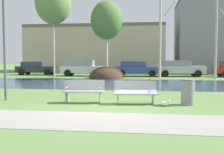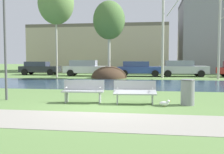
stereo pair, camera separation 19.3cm
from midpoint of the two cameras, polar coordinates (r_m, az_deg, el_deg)
ground_plane at (r=19.40m, az=3.93°, el=-1.17°), size 120.00×120.00×0.00m
paved_path_strip at (r=7.61m, az=-3.58°, el=-9.08°), size 60.00×2.26×0.01m
river_band at (r=18.39m, az=3.67°, el=-1.44°), size 80.00×7.60×0.01m
soil_mound at (r=23.97m, az=-0.39°, el=-0.20°), size 3.10×3.38×2.09m
bench_left at (r=10.62m, az=-5.51°, el=-2.83°), size 1.64×0.68×0.87m
bench_right at (r=10.32m, az=5.34°, el=-3.03°), size 1.64×0.68×0.87m
trash_bin at (r=10.41m, az=16.05°, el=-2.98°), size 0.52×0.52×0.95m
seagull at (r=9.91m, az=11.52°, el=-5.37°), size 0.40×0.15×0.25m
streetlamp at (r=12.11m, az=-21.18°, el=12.47°), size 0.32×0.32×5.35m
birch_far_left at (r=25.35m, az=-11.42°, el=14.94°), size 3.16×3.16×8.51m
birch_left at (r=23.70m, az=-0.38°, el=11.75°), size 2.73×2.73×6.61m
birch_center_left at (r=24.41m, az=10.91°, el=10.67°), size 1.42×2.35×9.05m
birch_center at (r=24.26m, az=21.83°, el=10.02°), size 1.10×1.85×8.77m
parked_van_nearest_dark at (r=29.53m, az=-14.75°, el=1.88°), size 4.16×2.12×1.39m
parked_sedan_second_white at (r=26.86m, az=-5.22°, el=1.95°), size 4.58×2.13×1.55m
parked_hatch_third_blue at (r=26.25m, az=5.81°, el=1.80°), size 4.40×2.13×1.44m
parked_wagon_fourth_silver at (r=26.73m, az=14.62°, el=1.82°), size 4.62×2.22×1.52m
building_beige_block at (r=36.61m, az=-2.13°, el=5.81°), size 17.28×8.44×5.87m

